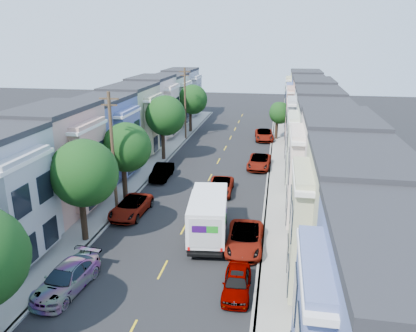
% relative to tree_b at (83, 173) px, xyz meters
% --- Properties ---
extents(ground, '(160.00, 160.00, 0.00)m').
position_rel_tree_b_xyz_m(ground, '(6.30, 3.23, -5.22)').
color(ground, black).
rests_on(ground, ground).
extents(road_slab, '(12.00, 70.00, 0.02)m').
position_rel_tree_b_xyz_m(road_slab, '(6.30, 18.23, -5.21)').
color(road_slab, black).
rests_on(road_slab, ground).
extents(curb_left, '(0.30, 70.00, 0.15)m').
position_rel_tree_b_xyz_m(curb_left, '(0.25, 18.23, -5.14)').
color(curb_left, gray).
rests_on(curb_left, ground).
extents(curb_right, '(0.30, 70.00, 0.15)m').
position_rel_tree_b_xyz_m(curb_right, '(12.35, 18.23, -5.14)').
color(curb_right, gray).
rests_on(curb_right, ground).
extents(sidewalk_left, '(2.60, 70.00, 0.15)m').
position_rel_tree_b_xyz_m(sidewalk_left, '(-1.05, 18.23, -5.14)').
color(sidewalk_left, gray).
rests_on(sidewalk_left, ground).
extents(sidewalk_right, '(2.60, 70.00, 0.15)m').
position_rel_tree_b_xyz_m(sidewalk_right, '(13.65, 18.23, -5.14)').
color(sidewalk_right, gray).
rests_on(sidewalk_right, ground).
extents(centerline, '(0.12, 70.00, 0.01)m').
position_rel_tree_b_xyz_m(centerline, '(6.30, 18.23, -5.22)').
color(centerline, gold).
rests_on(centerline, ground).
extents(townhouse_row_left, '(5.00, 70.00, 8.50)m').
position_rel_tree_b_xyz_m(townhouse_row_left, '(-4.85, 18.23, -5.22)').
color(townhouse_row_left, beige).
rests_on(townhouse_row_left, ground).
extents(townhouse_row_right, '(5.00, 70.00, 8.50)m').
position_rel_tree_b_xyz_m(townhouse_row_right, '(17.45, 18.23, -5.22)').
color(townhouse_row_right, beige).
rests_on(townhouse_row_right, ground).
extents(tree_b, '(4.70, 4.70, 7.59)m').
position_rel_tree_b_xyz_m(tree_b, '(0.00, 0.00, 0.00)').
color(tree_b, black).
rests_on(tree_b, ground).
extents(tree_c, '(4.36, 4.36, 7.13)m').
position_rel_tree_b_xyz_m(tree_c, '(-0.00, 8.02, -0.29)').
color(tree_c, black).
rests_on(tree_c, ground).
extents(tree_d, '(4.70, 4.70, 7.78)m').
position_rel_tree_b_xyz_m(tree_d, '(-0.00, 20.67, 0.19)').
color(tree_d, black).
rests_on(tree_d, ground).
extents(tree_e, '(4.50, 4.50, 7.34)m').
position_rel_tree_b_xyz_m(tree_e, '(-0.00, 35.90, -0.15)').
color(tree_e, black).
rests_on(tree_e, ground).
extents(tree_far_r, '(3.10, 3.10, 5.43)m').
position_rel_tree_b_xyz_m(tree_far_r, '(13.20, 33.36, -1.38)').
color(tree_far_r, black).
rests_on(tree_far_r, ground).
extents(utility_pole_near, '(1.60, 0.26, 10.00)m').
position_rel_tree_b_xyz_m(utility_pole_near, '(0.00, 5.23, -0.06)').
color(utility_pole_near, '#42301E').
rests_on(utility_pole_near, ground).
extents(utility_pole_far, '(1.60, 0.26, 10.00)m').
position_rel_tree_b_xyz_m(utility_pole_far, '(0.00, 31.23, -0.06)').
color(utility_pole_far, '#42301E').
rests_on(utility_pole_far, ground).
extents(fedex_truck, '(2.62, 6.80, 3.26)m').
position_rel_tree_b_xyz_m(fedex_truck, '(8.41, 2.09, -3.39)').
color(fedex_truck, white).
rests_on(fedex_truck, ground).
extents(lead_sedan, '(2.38, 4.93, 1.35)m').
position_rel_tree_b_xyz_m(lead_sedan, '(8.02, 11.02, -4.54)').
color(lead_sedan, black).
rests_on(lead_sedan, ground).
extents(parked_left_b, '(2.58, 5.19, 1.50)m').
position_rel_tree_b_xyz_m(parked_left_b, '(1.40, -5.80, -4.46)').
color(parked_left_b, black).
rests_on(parked_left_b, ground).
extents(parked_left_c, '(2.61, 5.26, 1.43)m').
position_rel_tree_b_xyz_m(parked_left_c, '(1.40, 4.87, -4.50)').
color(parked_left_c, '#AEB2C4').
rests_on(parked_left_c, ground).
extents(parked_left_d, '(1.66, 4.55, 1.51)m').
position_rel_tree_b_xyz_m(parked_left_d, '(1.40, 14.11, -4.46)').
color(parked_left_d, '#640509').
rests_on(parked_left_d, ground).
extents(parked_right_a, '(1.70, 4.19, 1.34)m').
position_rel_tree_b_xyz_m(parked_right_a, '(11.20, -4.39, -4.54)').
color(parked_right_a, '#4E5258').
rests_on(parked_right_a, ground).
extents(parked_right_b, '(2.58, 5.41, 1.49)m').
position_rel_tree_b_xyz_m(parked_right_b, '(11.20, 0.88, -4.47)').
color(parked_right_b, silver).
rests_on(parked_right_b, ground).
extents(parked_right_c, '(2.62, 5.34, 1.46)m').
position_rel_tree_b_xyz_m(parked_right_c, '(11.20, 19.49, -4.49)').
color(parked_right_c, black).
rests_on(parked_right_c, ground).
extents(parked_right_d, '(2.96, 5.63, 1.51)m').
position_rel_tree_b_xyz_m(parked_right_d, '(11.20, 32.71, -4.46)').
color(parked_right_d, '#0E0E36').
rests_on(parked_right_d, ground).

